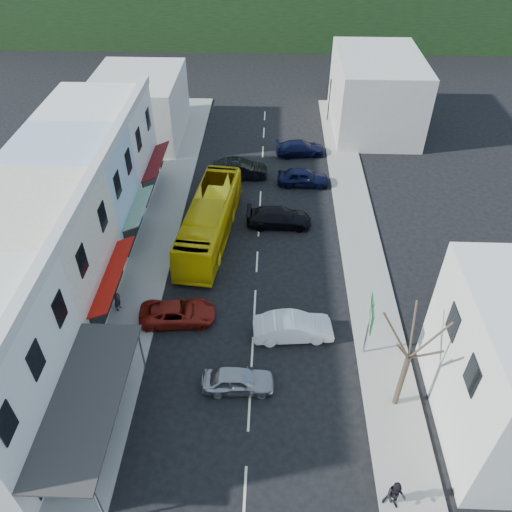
{
  "coord_description": "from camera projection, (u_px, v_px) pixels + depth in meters",
  "views": [
    {
      "loc": [
        0.88,
        -18.54,
        22.85
      ],
      "look_at": [
        0.0,
        6.0,
        2.2
      ],
      "focal_mm": 35.0,
      "sensor_mm": 36.0,
      "label": 1
    }
  ],
  "objects": [
    {
      "name": "shopfront_row",
      "position": [
        52.0,
        239.0,
        30.5
      ],
      "size": [
        8.25,
        30.0,
        8.0
      ],
      "color": "white",
      "rests_on": "ground"
    },
    {
      "name": "ground",
      "position": [
        252.0,
        351.0,
        28.91
      ],
      "size": [
        120.0,
        120.0,
        0.0
      ],
      "primitive_type": "plane",
      "color": "black",
      "rests_on": "ground"
    },
    {
      "name": "car_navy_mid",
      "position": [
        303.0,
        178.0,
        42.34
      ],
      "size": [
        4.42,
        1.86,
        1.4
      ],
      "primitive_type": "imported",
      "rotation": [
        0.0,
        0.0,
        1.56
      ],
      "color": "black",
      "rests_on": "ground"
    },
    {
      "name": "car_silver",
      "position": [
        238.0,
        380.0,
        26.56
      ],
      "size": [
        4.45,
        1.92,
        1.4
      ],
      "primitive_type": "imported",
      "rotation": [
        0.0,
        0.0,
        1.6
      ],
      "color": "#A7A7AC",
      "rests_on": "ground"
    },
    {
      "name": "sidewalk_right",
      "position": [
        361.0,
        245.0,
        36.31
      ],
      "size": [
        3.0,
        52.0,
        0.15
      ],
      "primitive_type": "cube",
      "color": "gray",
      "rests_on": "ground"
    },
    {
      "name": "street_tree",
      "position": [
        408.0,
        358.0,
        23.79
      ],
      "size": [
        2.92,
        2.92,
        7.61
      ],
      "primitive_type": null,
      "rotation": [
        0.0,
        0.0,
        -0.11
      ],
      "color": "#342B20",
      "rests_on": "ground"
    },
    {
      "name": "car_black_near",
      "position": [
        279.0,
        218.0,
        37.9
      ],
      "size": [
        4.51,
        1.86,
        1.4
      ],
      "primitive_type": "imported",
      "rotation": [
        0.0,
        0.0,
        1.57
      ],
      "color": "black",
      "rests_on": "ground"
    },
    {
      "name": "car_navy_far",
      "position": [
        301.0,
        148.0,
        46.4
      ],
      "size": [
        4.7,
        2.39,
        1.4
      ],
      "primitive_type": "imported",
      "rotation": [
        0.0,
        0.0,
        1.7
      ],
      "color": "black",
      "rests_on": "ground"
    },
    {
      "name": "car_black_far",
      "position": [
        239.0,
        170.0,
        43.31
      ],
      "size": [
        4.46,
        1.94,
        1.4
      ],
      "primitive_type": "imported",
      "rotation": [
        0.0,
        0.0,
        1.6
      ],
      "color": "black",
      "rests_on": "ground"
    },
    {
      "name": "bus",
      "position": [
        210.0,
        220.0,
        36.19
      ],
      "size": [
        3.77,
        11.81,
        3.1
      ],
      "primitive_type": "imported",
      "rotation": [
        0.0,
        0.0,
        -0.11
      ],
      "color": "yellow",
      "rests_on": "ground"
    },
    {
      "name": "car_white",
      "position": [
        293.0,
        328.0,
        29.36
      ],
      "size": [
        4.55,
        2.22,
        1.4
      ],
      "primitive_type": "imported",
      "rotation": [
        0.0,
        0.0,
        1.67
      ],
      "color": "white",
      "rests_on": "ground"
    },
    {
      "name": "distant_block_left",
      "position": [
        139.0,
        107.0,
        47.96
      ],
      "size": [
        8.0,
        10.0,
        6.0
      ],
      "primitive_type": "cube",
      "color": "#B7B2A8",
      "rests_on": "ground"
    },
    {
      "name": "sidewalk_left",
      "position": [
        156.0,
        241.0,
        36.72
      ],
      "size": [
        3.0,
        52.0,
        0.15
      ],
      "primitive_type": "cube",
      "color": "gray",
      "rests_on": "ground"
    },
    {
      "name": "pedestrian_right",
      "position": [
        395.0,
        496.0,
        21.57
      ],
      "size": [
        0.8,
        0.64,
        1.7
      ],
      "primitive_type": "imported",
      "rotation": [
        0.0,
        0.0,
        -0.32
      ],
      "color": "black",
      "rests_on": "sidewalk_right"
    },
    {
      "name": "distant_block_right",
      "position": [
        376.0,
        93.0,
        49.3
      ],
      "size": [
        8.0,
        12.0,
        7.0
      ],
      "primitive_type": "cube",
      "color": "#B7B2A8",
      "rests_on": "ground"
    },
    {
      "name": "direction_sign",
      "position": [
        368.0,
        329.0,
        27.49
      ],
      "size": [
        0.58,
        1.89,
        4.1
      ],
      "primitive_type": null,
      "rotation": [
        0.0,
        0.0,
        -0.1
      ],
      "color": "#0D5B1C",
      "rests_on": "ground"
    },
    {
      "name": "traffic_signal",
      "position": [
        329.0,
        101.0,
        50.97
      ],
      "size": [
        0.59,
        0.96,
        4.46
      ],
      "primitive_type": null,
      "rotation": [
        0.0,
        0.0,
        3.06
      ],
      "color": "black",
      "rests_on": "ground"
    },
    {
      "name": "car_red",
      "position": [
        178.0,
        312.0,
        30.34
      ],
      "size": [
        4.76,
        2.33,
        1.4
      ],
      "primitive_type": "imported",
      "rotation": [
        0.0,
        0.0,
        1.67
      ],
      "color": "maroon",
      "rests_on": "ground"
    },
    {
      "name": "pedestrian_left",
      "position": [
        117.0,
        299.0,
        30.78
      ],
      "size": [
        0.55,
        0.69,
        1.7
      ],
      "primitive_type": "imported",
      "rotation": [
        0.0,
        0.0,
        1.3
      ],
      "color": "black",
      "rests_on": "sidewalk_left"
    }
  ]
}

